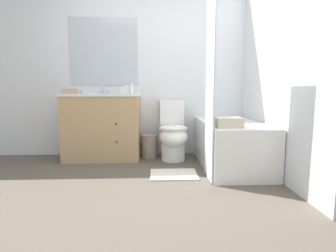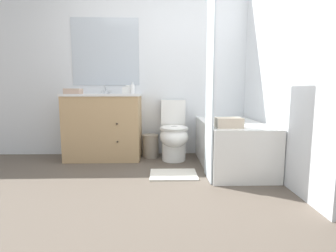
# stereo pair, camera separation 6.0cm
# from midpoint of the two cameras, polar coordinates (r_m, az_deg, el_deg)

# --- Properties ---
(ground_plane) EXTENTS (14.00, 14.00, 0.00)m
(ground_plane) POSITION_cam_midpoint_polar(r_m,az_deg,el_deg) (2.42, -2.68, -15.03)
(ground_plane) COLOR brown
(wall_back) EXTENTS (8.00, 0.06, 2.50)m
(wall_back) POSITION_cam_midpoint_polar(r_m,az_deg,el_deg) (3.87, -2.88, 12.42)
(wall_back) COLOR silver
(wall_back) RESTS_ON ground_plane
(wall_right) EXTENTS (0.05, 2.60, 2.50)m
(wall_right) POSITION_cam_midpoint_polar(r_m,az_deg,el_deg) (3.30, 20.61, 12.71)
(wall_right) COLOR silver
(wall_right) RESTS_ON ground_plane
(vanity_cabinet) EXTENTS (1.01, 0.55, 0.89)m
(vanity_cabinet) POSITION_cam_midpoint_polar(r_m,az_deg,el_deg) (3.68, -14.47, -0.02)
(vanity_cabinet) COLOR tan
(vanity_cabinet) RESTS_ON ground_plane
(sink_faucet) EXTENTS (0.14, 0.12, 0.12)m
(sink_faucet) POSITION_cam_midpoint_polar(r_m,az_deg,el_deg) (3.83, -14.13, 7.36)
(sink_faucet) COLOR silver
(sink_faucet) RESTS_ON vanity_cabinet
(toilet) EXTENTS (0.38, 0.65, 0.80)m
(toilet) POSITION_cam_midpoint_polar(r_m,az_deg,el_deg) (3.53, 0.61, -1.75)
(toilet) COLOR white
(toilet) RESTS_ON ground_plane
(bathtub) EXTENTS (0.70, 1.36, 0.55)m
(bathtub) POSITION_cam_midpoint_polar(r_m,az_deg,el_deg) (3.34, 12.93, -3.81)
(bathtub) COLOR white
(bathtub) RESTS_ON ground_plane
(shower_curtain) EXTENTS (0.01, 0.39, 1.97)m
(shower_curtain) POSITION_cam_midpoint_polar(r_m,az_deg,el_deg) (2.75, 8.55, 8.81)
(shower_curtain) COLOR silver
(shower_curtain) RESTS_ON ground_plane
(wastebasket) EXTENTS (0.23, 0.23, 0.32)m
(wastebasket) POSITION_cam_midpoint_polar(r_m,az_deg,el_deg) (3.72, -4.52, -4.34)
(wastebasket) COLOR gray
(wastebasket) RESTS_ON ground_plane
(tissue_box) EXTENTS (0.14, 0.11, 0.12)m
(tissue_box) POSITION_cam_midpoint_polar(r_m,az_deg,el_deg) (3.70, -9.44, 7.70)
(tissue_box) COLOR white
(tissue_box) RESTS_ON vanity_cabinet
(soap_dispenser) EXTENTS (0.05, 0.05, 0.15)m
(soap_dispenser) POSITION_cam_midpoint_polar(r_m,az_deg,el_deg) (3.61, -8.41, 8.02)
(soap_dispenser) COLOR white
(soap_dispenser) RESTS_ON vanity_cabinet
(hand_towel_folded) EXTENTS (0.21, 0.17, 0.07)m
(hand_towel_folded) POSITION_cam_midpoint_polar(r_m,az_deg,el_deg) (3.65, -20.64, 7.09)
(hand_towel_folded) COLOR tan
(hand_towel_folded) RESTS_ON vanity_cabinet
(bath_towel_folded) EXTENTS (0.27, 0.19, 0.10)m
(bath_towel_folded) POSITION_cam_midpoint_polar(r_m,az_deg,el_deg) (2.79, 12.56, 0.75)
(bath_towel_folded) COLOR beige
(bath_towel_folded) RESTS_ON bathtub
(bath_mat) EXTENTS (0.52, 0.39, 0.02)m
(bath_mat) POSITION_cam_midpoint_polar(r_m,az_deg,el_deg) (2.97, 0.66, -10.50)
(bath_mat) COLOR silver
(bath_mat) RESTS_ON ground_plane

